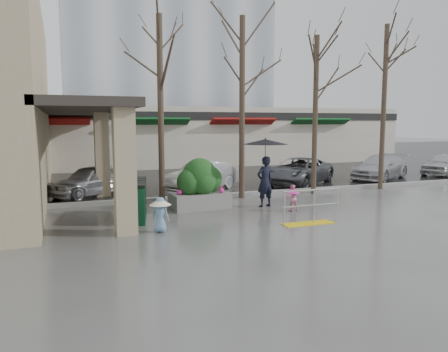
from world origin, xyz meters
TOP-DOWN VIEW (x-y plane):
  - ground at (0.00, 0.00)m, footprint 120.00×120.00m
  - street_asphalt at (0.00, 22.00)m, footprint 120.00×36.00m
  - curb at (0.00, 4.00)m, footprint 120.00×0.30m
  - canopy_slab at (-4.80, 8.00)m, footprint 2.80×18.00m
  - pillar_front at (-3.90, -0.50)m, footprint 0.55×0.55m
  - pillar_back at (-3.90, 6.00)m, footprint 0.55×0.55m
  - storefront_row at (2.00, 17.97)m, footprint 34.00×6.74m
  - office_tower at (4.00, 30.00)m, footprint 18.00×12.00m
  - handrail at (1.36, -1.20)m, footprint 1.90×0.50m
  - tree_west at (-2.00, 3.60)m, footprint 3.20×3.20m
  - tree_midwest at (1.20, 3.60)m, footprint 3.20×3.20m
  - tree_mideast at (4.50, 3.60)m, footprint 3.20×3.20m
  - tree_east at (8.00, 3.60)m, footprint 3.20×3.20m
  - woman at (1.25, 1.62)m, footprint 1.59×1.59m
  - child_pink at (1.78, 0.62)m, footprint 0.54×0.54m
  - child_blue at (-3.00, -0.66)m, footprint 0.60×0.60m
  - planter at (-0.99, 2.13)m, footprint 2.09×1.22m
  - news_boxes at (-3.27, 1.29)m, footprint 0.91×2.18m
  - car_a at (-4.31, 6.28)m, footprint 3.90×3.31m
  - car_b at (0.35, 6.08)m, footprint 3.97×3.10m
  - car_c at (5.33, 6.28)m, footprint 4.92×4.28m
  - car_d at (10.37, 6.43)m, footprint 4.66×3.58m
  - car_e at (14.95, 6.52)m, footprint 3.99×2.81m

SIDE VIEW (x-z plane):
  - ground at x=0.00m, z-range 0.00..0.00m
  - street_asphalt at x=0.00m, z-range 0.00..0.01m
  - curb at x=0.00m, z-range 0.00..0.15m
  - handrail at x=1.36m, z-range -0.14..0.89m
  - child_pink at x=1.78m, z-range 0.08..0.97m
  - news_boxes at x=-3.27m, z-range 0.00..1.19m
  - child_blue at x=-3.00m, z-range 0.11..1.09m
  - car_a at x=-4.31m, z-range 0.00..1.26m
  - car_b at x=0.35m, z-range 0.00..1.26m
  - car_c at x=5.33m, z-range 0.00..1.26m
  - car_d at x=10.37m, z-range 0.00..1.26m
  - car_e at x=14.95m, z-range 0.00..1.26m
  - planter at x=-0.99m, z-range -0.04..1.72m
  - woman at x=1.25m, z-range 0.34..2.79m
  - pillar_front at x=-3.90m, z-range 0.00..3.50m
  - pillar_back at x=-3.90m, z-range 0.00..3.50m
  - storefront_row at x=2.00m, z-range 0.01..4.01m
  - canopy_slab at x=-4.80m, z-range 3.50..3.75m
  - tree_mideast at x=4.50m, z-range 1.61..8.11m
  - tree_west at x=-2.00m, z-range 1.68..8.48m
  - tree_midwest at x=1.20m, z-range 1.73..8.73m
  - tree_east at x=8.00m, z-range 1.78..8.98m
  - office_tower at x=4.00m, z-range 0.00..25.00m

